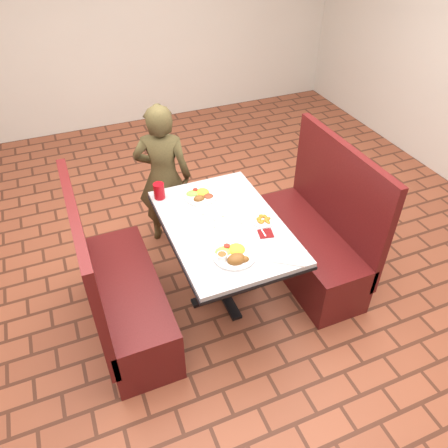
{
  "coord_description": "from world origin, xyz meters",
  "views": [
    {
      "loc": [
        -0.93,
        -2.25,
        2.7
      ],
      "look_at": [
        0.0,
        0.0,
        0.75
      ],
      "focal_mm": 35.0,
      "sensor_mm": 36.0,
      "label": 1
    }
  ],
  "objects_px": {
    "plantain_plate": "(263,220)",
    "booth_bench_left": "(122,296)",
    "diner_person": "(164,177)",
    "near_dinner_plate": "(234,253)",
    "far_dinner_plate": "(200,194)",
    "red_tumbler": "(159,191)",
    "dining_table": "(224,234)",
    "booth_bench_right": "(313,241)"
  },
  "relations": [
    {
      "from": "plantain_plate",
      "to": "booth_bench_left",
      "type": "bearing_deg",
      "value": 175.87
    },
    {
      "from": "diner_person",
      "to": "near_dinner_plate",
      "type": "distance_m",
      "value": 1.25
    },
    {
      "from": "booth_bench_left",
      "to": "far_dinner_plate",
      "type": "bearing_deg",
      "value": 26.9
    },
    {
      "from": "red_tumbler",
      "to": "far_dinner_plate",
      "type": "bearing_deg",
      "value": -19.82
    },
    {
      "from": "dining_table",
      "to": "near_dinner_plate",
      "type": "distance_m",
      "value": 0.37
    },
    {
      "from": "diner_person",
      "to": "far_dinner_plate",
      "type": "xyz_separation_m",
      "value": [
        0.15,
        -0.51,
        0.11
      ]
    },
    {
      "from": "plantain_plate",
      "to": "dining_table",
      "type": "bearing_deg",
      "value": 164.2
    },
    {
      "from": "booth_bench_right",
      "to": "red_tumbler",
      "type": "distance_m",
      "value": 1.33
    },
    {
      "from": "booth_bench_left",
      "to": "red_tumbler",
      "type": "distance_m",
      "value": 0.83
    },
    {
      "from": "booth_bench_right",
      "to": "red_tumbler",
      "type": "bearing_deg",
      "value": 156.55
    },
    {
      "from": "dining_table",
      "to": "diner_person",
      "type": "distance_m",
      "value": 0.92
    },
    {
      "from": "diner_person",
      "to": "red_tumbler",
      "type": "relative_size",
      "value": 10.54
    },
    {
      "from": "red_tumbler",
      "to": "dining_table",
      "type": "bearing_deg",
      "value": -55.77
    },
    {
      "from": "red_tumbler",
      "to": "near_dinner_plate",
      "type": "bearing_deg",
      "value": -72.59
    },
    {
      "from": "booth_bench_left",
      "to": "booth_bench_right",
      "type": "height_order",
      "value": "same"
    },
    {
      "from": "red_tumbler",
      "to": "booth_bench_left",
      "type": "bearing_deg",
      "value": -133.38
    },
    {
      "from": "near_dinner_plate",
      "to": "red_tumbler",
      "type": "distance_m",
      "value": 0.87
    },
    {
      "from": "dining_table",
      "to": "diner_person",
      "type": "height_order",
      "value": "diner_person"
    },
    {
      "from": "plantain_plate",
      "to": "red_tumbler",
      "type": "height_order",
      "value": "red_tumbler"
    },
    {
      "from": "booth_bench_left",
      "to": "far_dinner_plate",
      "type": "xyz_separation_m",
      "value": [
        0.76,
        0.39,
        0.44
      ]
    },
    {
      "from": "booth_bench_left",
      "to": "red_tumbler",
      "type": "xyz_separation_m",
      "value": [
        0.46,
        0.49,
        0.48
      ]
    },
    {
      "from": "far_dinner_plate",
      "to": "red_tumbler",
      "type": "xyz_separation_m",
      "value": [
        -0.29,
        0.11,
        0.04
      ]
    },
    {
      "from": "near_dinner_plate",
      "to": "plantain_plate",
      "type": "xyz_separation_m",
      "value": [
        0.35,
        0.26,
        -0.02
      ]
    },
    {
      "from": "dining_table",
      "to": "red_tumbler",
      "type": "relative_size",
      "value": 9.62
    },
    {
      "from": "booth_bench_left",
      "to": "dining_table",
      "type": "bearing_deg",
      "value": 0.0
    },
    {
      "from": "dining_table",
      "to": "booth_bench_right",
      "type": "relative_size",
      "value": 1.01
    },
    {
      "from": "booth_bench_right",
      "to": "near_dinner_plate",
      "type": "xyz_separation_m",
      "value": [
        -0.87,
        -0.34,
        0.45
      ]
    },
    {
      "from": "booth_bench_left",
      "to": "plantain_plate",
      "type": "relative_size",
      "value": 7.06
    },
    {
      "from": "booth_bench_left",
      "to": "plantain_plate",
      "type": "bearing_deg",
      "value": -4.13
    },
    {
      "from": "booth_bench_right",
      "to": "diner_person",
      "type": "xyz_separation_m",
      "value": [
        -0.99,
        0.9,
        0.33
      ]
    },
    {
      "from": "dining_table",
      "to": "booth_bench_left",
      "type": "distance_m",
      "value": 0.86
    },
    {
      "from": "dining_table",
      "to": "plantain_plate",
      "type": "height_order",
      "value": "plantain_plate"
    },
    {
      "from": "plantain_plate",
      "to": "red_tumbler",
      "type": "xyz_separation_m",
      "value": [
        -0.61,
        0.57,
        0.05
      ]
    },
    {
      "from": "diner_person",
      "to": "near_dinner_plate",
      "type": "bearing_deg",
      "value": 119.08
    },
    {
      "from": "booth_bench_left",
      "to": "plantain_plate",
      "type": "height_order",
      "value": "booth_bench_left"
    },
    {
      "from": "dining_table",
      "to": "booth_bench_left",
      "type": "height_order",
      "value": "booth_bench_left"
    },
    {
      "from": "dining_table",
      "to": "far_dinner_plate",
      "type": "height_order",
      "value": "far_dinner_plate"
    },
    {
      "from": "plantain_plate",
      "to": "booth_bench_right",
      "type": "bearing_deg",
      "value": 8.41
    },
    {
      "from": "dining_table",
      "to": "red_tumbler",
      "type": "distance_m",
      "value": 0.61
    },
    {
      "from": "dining_table",
      "to": "diner_person",
      "type": "relative_size",
      "value": 0.91
    },
    {
      "from": "near_dinner_plate",
      "to": "far_dinner_plate",
      "type": "relative_size",
      "value": 1.12
    },
    {
      "from": "dining_table",
      "to": "diner_person",
      "type": "bearing_deg",
      "value": 102.11
    }
  ]
}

